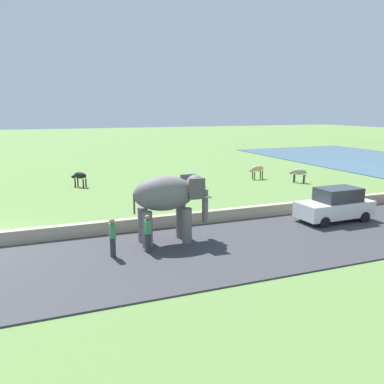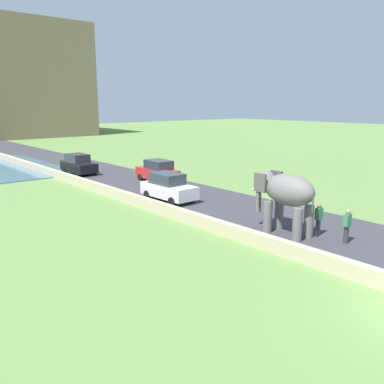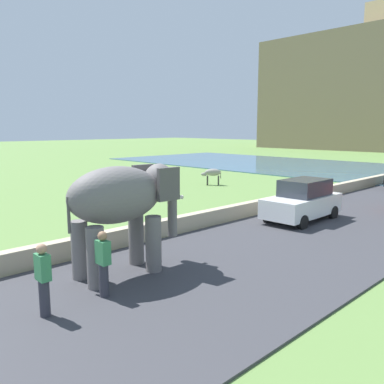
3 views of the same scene
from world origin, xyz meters
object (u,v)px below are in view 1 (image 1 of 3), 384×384
object	(u,v)px
elephant	(169,198)
person_trailing	(148,233)
cow_black	(80,176)
cow_grey	(299,172)
cow_tan	(257,169)
car_white	(335,205)
person_beside_elephant	(112,237)

from	to	relation	value
elephant	person_trailing	distance (m)	1.97
cow_black	cow_grey	bearing A→B (deg)	74.57
cow_tan	cow_black	bearing A→B (deg)	-97.37
cow_grey	cow_black	size ratio (longest dim) A/B	1.03
cow_black	car_white	bearing A→B (deg)	37.55
elephant	person_beside_elephant	xyz separation A→B (m)	(0.98, -2.69, -1.16)
elephant	cow_black	world-z (taller)	elephant
car_white	cow_tan	xyz separation A→B (m)	(-12.91, 2.99, -0.06)
cow_tan	cow_grey	world-z (taller)	same
cow_grey	cow_tan	bearing A→B (deg)	-140.69
cow_tan	cow_black	distance (m)	14.46
person_trailing	cow_grey	world-z (taller)	person_trailing
cow_grey	person_trailing	bearing A→B (deg)	-54.34
person_trailing	cow_tan	bearing A→B (deg)	136.13
elephant	person_beside_elephant	bearing A→B (deg)	-70.07
elephant	cow_black	size ratio (longest dim) A/B	2.83
person_beside_elephant	cow_tan	world-z (taller)	person_beside_elephant
person_beside_elephant	cow_black	world-z (taller)	person_beside_elephant
car_white	cow_black	bearing A→B (deg)	-142.45
person_trailing	cow_tan	distance (m)	19.27
person_beside_elephant	cow_tan	distance (m)	20.29
person_trailing	car_white	world-z (taller)	car_white
person_trailing	cow_tan	xyz separation A→B (m)	(-13.89, 13.35, -0.04)
car_white	cow_grey	size ratio (longest dim) A/B	3.17
cow_tan	cow_black	world-z (taller)	same
person_trailing	cow_black	xyz separation A→B (m)	(-15.75, -0.98, -0.04)
cow_grey	person_beside_elephant	bearing A→B (deg)	-56.68
car_white	cow_tan	distance (m)	13.25
person_beside_elephant	cow_tan	bearing A→B (deg)	133.23
person_beside_elephant	cow_grey	size ratio (longest dim) A/B	1.28
person_trailing	car_white	distance (m)	10.41
elephant	person_trailing	xyz separation A→B (m)	(0.97, -1.26, -1.16)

